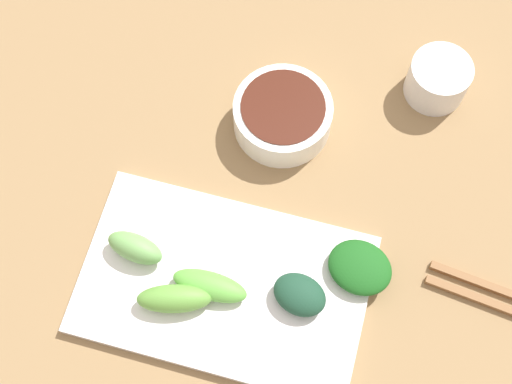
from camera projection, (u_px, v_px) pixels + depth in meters
The scene contains 9 objects.
tabletop at pixel (248, 208), 0.83m from camera, with size 2.10×2.10×0.02m, color #91734B.
sauce_bowl at pixel (283, 115), 0.83m from camera, with size 0.11×0.11×0.04m.
serving_plate at pixel (227, 285), 0.78m from camera, with size 0.19×0.30×0.01m, color white.
broccoli_leafy_0 at pixel (300, 295), 0.75m from camera, with size 0.04×0.06×0.03m, color #1D4631.
broccoli_stalk_1 at pixel (174, 299), 0.75m from camera, with size 0.03×0.08×0.03m, color #63A240.
broccoli_stalk_2 at pixel (210, 286), 0.76m from camera, with size 0.03×0.08×0.02m, color #60B142.
broccoli_stalk_3 at pixel (135, 248), 0.77m from camera, with size 0.03×0.06×0.03m, color #6EAA5A.
broccoli_leafy_4 at pixel (360, 267), 0.77m from camera, with size 0.06×0.07×0.02m, color #1B5C1C.
tea_cup at pixel (438, 80), 0.85m from camera, with size 0.07×0.07×0.05m, color silver.
Camera 1 is at (0.28, 0.09, 0.78)m, focal length 51.41 mm.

